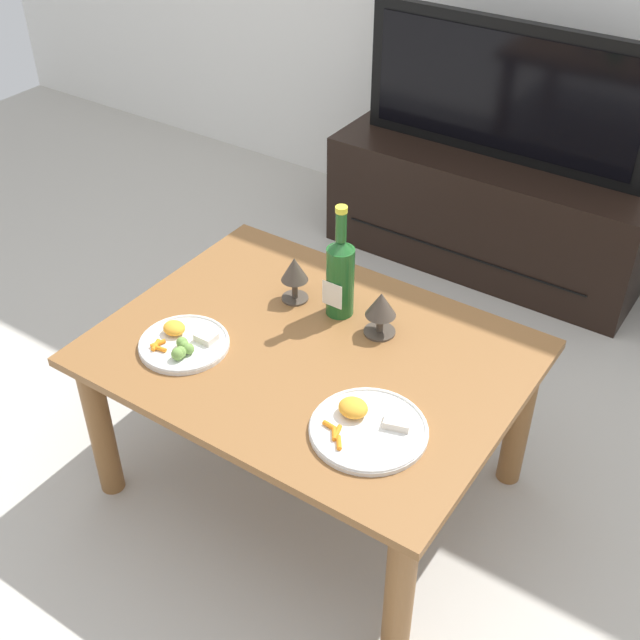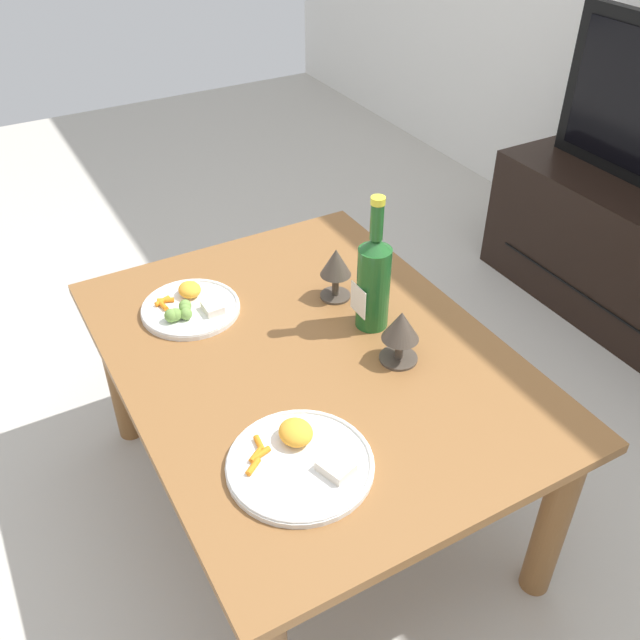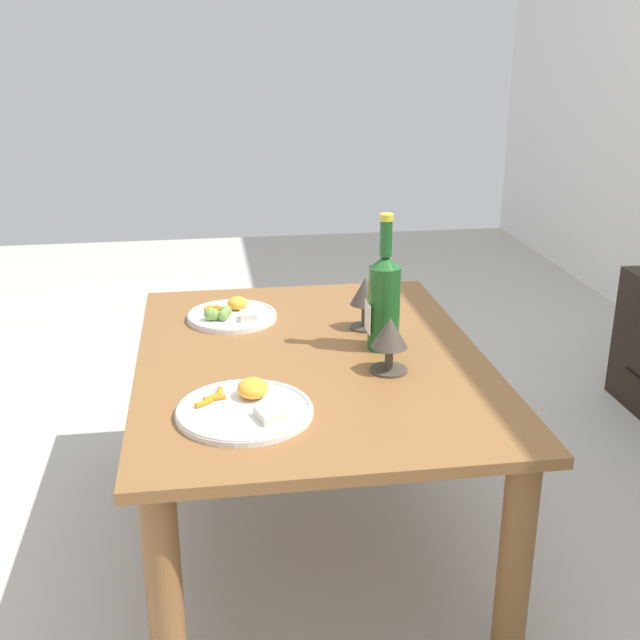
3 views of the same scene
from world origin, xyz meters
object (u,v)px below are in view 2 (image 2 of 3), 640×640
object	(u,v)px
goblet_right	(401,329)
dinner_plate_left	(190,307)
dining_table	(310,383)
wine_bottle	(374,279)
goblet_left	(336,265)
dinner_plate_right	(300,461)

from	to	relation	value
goblet_right	dinner_plate_left	distance (m)	0.53
dining_table	wine_bottle	world-z (taller)	wine_bottle
wine_bottle	goblet_left	bearing A→B (deg)	-172.84
goblet_right	dinner_plate_left	bearing A→B (deg)	-139.47
wine_bottle	goblet_right	bearing A→B (deg)	-7.16
goblet_left	goblet_right	world-z (taller)	goblet_left
wine_bottle	dinner_plate_right	size ratio (longest dim) A/B	1.19
dinner_plate_left	dinner_plate_right	distance (m)	0.57
dinner_plate_left	dinner_plate_right	xyz separation A→B (m)	(0.57, 0.00, -0.00)
dining_table	goblet_left	world-z (taller)	goblet_left
dining_table	goblet_right	size ratio (longest dim) A/B	8.43
dinner_plate_left	dinner_plate_right	bearing A→B (deg)	0.46
dining_table	goblet_left	size ratio (longest dim) A/B	7.93
dining_table	goblet_right	bearing A→B (deg)	55.18
goblet_left	dinner_plate_left	bearing A→B (deg)	-109.25
goblet_right	dining_table	bearing A→B (deg)	-124.82
wine_bottle	dinner_plate_right	xyz separation A→B (m)	(0.31, -0.36, -0.12)
dinner_plate_left	wine_bottle	bearing A→B (deg)	54.16
goblet_left	goblet_right	distance (m)	0.28
wine_bottle	goblet_left	distance (m)	0.15
wine_bottle	dining_table	bearing A→B (deg)	-81.87
dinner_plate_left	dinner_plate_right	world-z (taller)	dinner_plate_right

